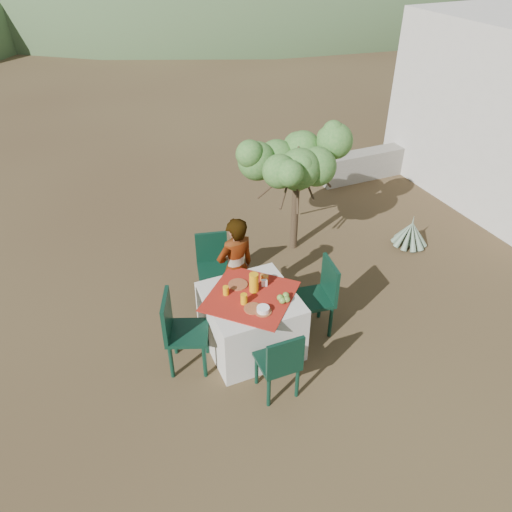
# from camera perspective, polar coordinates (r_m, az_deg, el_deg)

# --- Properties ---
(ground) EXTENTS (160.00, 160.00, 0.00)m
(ground) POSITION_cam_1_polar(r_m,az_deg,el_deg) (6.42, 4.82, -8.44)
(ground) COLOR #3B2A1A
(ground) RESTS_ON ground
(table) EXTENTS (1.30, 1.30, 0.76)m
(table) POSITION_cam_1_polar(r_m,az_deg,el_deg) (5.96, -0.61, -7.42)
(table) COLOR beige
(table) RESTS_ON ground
(chair_far) EXTENTS (0.51, 0.51, 0.91)m
(chair_far) POSITION_cam_1_polar(r_m,az_deg,el_deg) (6.68, -4.94, -0.80)
(chair_far) COLOR black
(chair_far) RESTS_ON ground
(chair_near) EXTENTS (0.42, 0.42, 0.89)m
(chair_near) POSITION_cam_1_polar(r_m,az_deg,el_deg) (5.33, 2.79, -12.05)
(chair_near) COLOR black
(chair_near) RESTS_ON ground
(chair_left) EXTENTS (0.60, 0.60, 1.00)m
(chair_left) POSITION_cam_1_polar(r_m,az_deg,el_deg) (5.66, -8.74, -8.25)
(chair_left) COLOR black
(chair_left) RESTS_ON ground
(chair_right) EXTENTS (0.52, 0.52, 0.99)m
(chair_right) POSITION_cam_1_polar(r_m,az_deg,el_deg) (6.13, 7.26, -4.31)
(chair_right) COLOR black
(chair_right) RESTS_ON ground
(person) EXTENTS (0.58, 0.44, 1.43)m
(person) POSITION_cam_1_polar(r_m,az_deg,el_deg) (6.21, -2.33, -1.44)
(person) COLOR #8C6651
(person) RESTS_ON ground
(shrub_tree) EXTENTS (1.45, 1.42, 1.71)m
(shrub_tree) POSITION_cam_1_polar(r_m,az_deg,el_deg) (7.33, 4.92, 10.17)
(shrub_tree) COLOR #453522
(shrub_tree) RESTS_ON ground
(agave) EXTENTS (0.56, 0.55, 0.59)m
(agave) POSITION_cam_1_polar(r_m,az_deg,el_deg) (8.21, 17.24, 2.41)
(agave) COLOR slate
(agave) RESTS_ON ground
(stone_wall) EXTENTS (2.60, 0.35, 0.55)m
(stone_wall) POSITION_cam_1_polar(r_m,az_deg,el_deg) (10.39, 14.06, 10.41)
(stone_wall) COLOR gray
(stone_wall) RESTS_ON ground
(plate_far) EXTENTS (0.23, 0.23, 0.01)m
(plate_far) POSITION_cam_1_polar(r_m,az_deg,el_deg) (5.86, -2.08, -3.28)
(plate_far) COLOR brown
(plate_far) RESTS_ON table
(plate_near) EXTENTS (0.21, 0.21, 0.01)m
(plate_near) POSITION_cam_1_polar(r_m,az_deg,el_deg) (5.53, -0.33, -6.02)
(plate_near) COLOR brown
(plate_near) RESTS_ON table
(glass_far) EXTENTS (0.07, 0.07, 0.11)m
(glass_far) POSITION_cam_1_polar(r_m,az_deg,el_deg) (5.70, -3.47, -3.97)
(glass_far) COLOR orange
(glass_far) RESTS_ON table
(glass_near) EXTENTS (0.08, 0.08, 0.12)m
(glass_near) POSITION_cam_1_polar(r_m,az_deg,el_deg) (5.57, -1.39, -4.92)
(glass_near) COLOR orange
(glass_near) RESTS_ON table
(juice_pitcher) EXTENTS (0.11, 0.11, 0.24)m
(juice_pitcher) POSITION_cam_1_polar(r_m,az_deg,el_deg) (5.71, -0.25, -3.05)
(juice_pitcher) COLOR orange
(juice_pitcher) RESTS_ON table
(bowl_plate) EXTENTS (0.19, 0.19, 0.01)m
(bowl_plate) POSITION_cam_1_polar(r_m,az_deg,el_deg) (5.49, 0.82, -6.36)
(bowl_plate) COLOR brown
(bowl_plate) RESTS_ON table
(white_bowl) EXTENTS (0.14, 0.14, 0.05)m
(white_bowl) POSITION_cam_1_polar(r_m,az_deg,el_deg) (5.47, 0.82, -6.10)
(white_bowl) COLOR white
(white_bowl) RESTS_ON bowl_plate
(jar_left) EXTENTS (0.07, 0.07, 0.10)m
(jar_left) POSITION_cam_1_polar(r_m,az_deg,el_deg) (5.87, 1.10, -2.67)
(jar_left) COLOR orange
(jar_left) RESTS_ON table
(jar_right) EXTENTS (0.05, 0.05, 0.08)m
(jar_right) POSITION_cam_1_polar(r_m,az_deg,el_deg) (5.92, 0.72, -2.45)
(jar_right) COLOR orange
(jar_right) RESTS_ON table
(napkin_holder) EXTENTS (0.07, 0.05, 0.09)m
(napkin_holder) POSITION_cam_1_polar(r_m,az_deg,el_deg) (5.83, 0.95, -3.09)
(napkin_holder) COLOR white
(napkin_holder) RESTS_ON table
(fruit_cluster) EXTENTS (0.15, 0.14, 0.08)m
(fruit_cluster) POSITION_cam_1_polar(r_m,az_deg,el_deg) (5.62, 3.19, -4.84)
(fruit_cluster) COLOR olive
(fruit_cluster) RESTS_ON table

